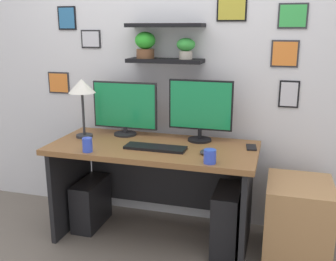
{
  "coord_description": "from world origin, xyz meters",
  "views": [
    {
      "loc": [
        0.87,
        -2.6,
        1.59
      ],
      "look_at": [
        0.1,
        0.05,
        0.86
      ],
      "focal_mm": 41.7,
      "sensor_mm": 36.0,
      "label": 1
    }
  ],
  "objects_px": {
    "pen_cup": "(87,145)",
    "computer_tower_left": "(91,203)",
    "monitor_right": "(200,109)",
    "computer_mouse": "(204,152)",
    "cell_phone": "(251,147)",
    "desk": "(156,170)",
    "computer_tower_right": "(227,220)",
    "drawer_cabinet": "(297,220)",
    "keyboard": "(155,148)",
    "monitor_left": "(125,108)",
    "coffee_mug": "(210,156)",
    "desk_lamp": "(82,90)"
  },
  "relations": [
    {
      "from": "cell_phone",
      "to": "drawer_cabinet",
      "type": "height_order",
      "value": "cell_phone"
    },
    {
      "from": "monitor_left",
      "to": "desk_lamp",
      "type": "height_order",
      "value": "desk_lamp"
    },
    {
      "from": "computer_mouse",
      "to": "cell_phone",
      "type": "distance_m",
      "value": 0.38
    },
    {
      "from": "pen_cup",
      "to": "monitor_right",
      "type": "bearing_deg",
      "value": 35.32
    },
    {
      "from": "desk",
      "to": "keyboard",
      "type": "bearing_deg",
      "value": -71.9
    },
    {
      "from": "keyboard",
      "to": "computer_tower_right",
      "type": "xyz_separation_m",
      "value": [
        0.52,
        0.05,
        -0.52
      ]
    },
    {
      "from": "computer_mouse",
      "to": "computer_tower_left",
      "type": "bearing_deg",
      "value": 171.41
    },
    {
      "from": "desk",
      "to": "computer_tower_right",
      "type": "bearing_deg",
      "value": -8.51
    },
    {
      "from": "monitor_right",
      "to": "pen_cup",
      "type": "height_order",
      "value": "monitor_right"
    },
    {
      "from": "keyboard",
      "to": "drawer_cabinet",
      "type": "distance_m",
      "value": 1.12
    },
    {
      "from": "monitor_left",
      "to": "coffee_mug",
      "type": "xyz_separation_m",
      "value": [
        0.77,
        -0.49,
        -0.17
      ]
    },
    {
      "from": "desk",
      "to": "computer_tower_right",
      "type": "height_order",
      "value": "desk"
    },
    {
      "from": "desk",
      "to": "monitor_left",
      "type": "height_order",
      "value": "monitor_left"
    },
    {
      "from": "keyboard",
      "to": "computer_tower_left",
      "type": "xyz_separation_m",
      "value": [
        -0.6,
        0.13,
        -0.57
      ]
    },
    {
      "from": "drawer_cabinet",
      "to": "computer_tower_left",
      "type": "height_order",
      "value": "drawer_cabinet"
    },
    {
      "from": "pen_cup",
      "to": "drawer_cabinet",
      "type": "distance_m",
      "value": 1.56
    },
    {
      "from": "computer_mouse",
      "to": "cell_phone",
      "type": "height_order",
      "value": "computer_mouse"
    },
    {
      "from": "desk",
      "to": "drawer_cabinet",
      "type": "height_order",
      "value": "desk"
    },
    {
      "from": "desk_lamp",
      "to": "monitor_right",
      "type": "bearing_deg",
      "value": 9.94
    },
    {
      "from": "computer_mouse",
      "to": "desk_lamp",
      "type": "distance_m",
      "value": 1.07
    },
    {
      "from": "monitor_right",
      "to": "keyboard",
      "type": "height_order",
      "value": "monitor_right"
    },
    {
      "from": "monitor_right",
      "to": "desk_lamp",
      "type": "relative_size",
      "value": 1.05
    },
    {
      "from": "monitor_right",
      "to": "computer_tower_left",
      "type": "height_order",
      "value": "monitor_right"
    },
    {
      "from": "keyboard",
      "to": "computer_tower_right",
      "type": "bearing_deg",
      "value": 5.58
    },
    {
      "from": "computer_tower_left",
      "to": "pen_cup",
      "type": "bearing_deg",
      "value": -62.43
    },
    {
      "from": "monitor_right",
      "to": "keyboard",
      "type": "distance_m",
      "value": 0.46
    },
    {
      "from": "monitor_right",
      "to": "coffee_mug",
      "type": "xyz_separation_m",
      "value": [
        0.17,
        -0.49,
        -0.2
      ]
    },
    {
      "from": "desk_lamp",
      "to": "pen_cup",
      "type": "relative_size",
      "value": 4.59
    },
    {
      "from": "monitor_right",
      "to": "computer_tower_left",
      "type": "xyz_separation_m",
      "value": [
        -0.86,
        -0.17,
        -0.81
      ]
    },
    {
      "from": "keyboard",
      "to": "cell_phone",
      "type": "bearing_deg",
      "value": 18.11
    },
    {
      "from": "drawer_cabinet",
      "to": "computer_mouse",
      "type": "bearing_deg",
      "value": -168.96
    },
    {
      "from": "monitor_left",
      "to": "desk_lamp",
      "type": "distance_m",
      "value": 0.36
    },
    {
      "from": "computer_mouse",
      "to": "desk_lamp",
      "type": "xyz_separation_m",
      "value": [
        -0.99,
        0.16,
        0.36
      ]
    },
    {
      "from": "monitor_left",
      "to": "computer_mouse",
      "type": "xyz_separation_m",
      "value": [
        0.71,
        -0.32,
        -0.2
      ]
    },
    {
      "from": "keyboard",
      "to": "computer_mouse",
      "type": "height_order",
      "value": "computer_mouse"
    },
    {
      "from": "desk_lamp",
      "to": "cell_phone",
      "type": "relative_size",
      "value": 3.28
    },
    {
      "from": "keyboard",
      "to": "computer_mouse",
      "type": "bearing_deg",
      "value": -2.52
    },
    {
      "from": "desk_lamp",
      "to": "computer_tower_left",
      "type": "distance_m",
      "value": 0.93
    },
    {
      "from": "keyboard",
      "to": "pen_cup",
      "type": "distance_m",
      "value": 0.48
    },
    {
      "from": "coffee_mug",
      "to": "pen_cup",
      "type": "distance_m",
      "value": 0.86
    },
    {
      "from": "monitor_left",
      "to": "monitor_right",
      "type": "distance_m",
      "value": 0.61
    },
    {
      "from": "computer_mouse",
      "to": "desk_lamp",
      "type": "height_order",
      "value": "desk_lamp"
    },
    {
      "from": "cell_phone",
      "to": "computer_tower_right",
      "type": "xyz_separation_m",
      "value": [
        -0.13,
        -0.16,
        -0.52
      ]
    },
    {
      "from": "desk_lamp",
      "to": "cell_phone",
      "type": "xyz_separation_m",
      "value": [
        1.29,
        0.07,
        -0.37
      ]
    },
    {
      "from": "desk",
      "to": "monitor_left",
      "type": "relative_size",
      "value": 2.87
    },
    {
      "from": "keyboard",
      "to": "coffee_mug",
      "type": "relative_size",
      "value": 4.89
    },
    {
      "from": "drawer_cabinet",
      "to": "computer_tower_left",
      "type": "distance_m",
      "value": 1.61
    },
    {
      "from": "computer_mouse",
      "to": "monitor_right",
      "type": "bearing_deg",
      "value": 106.79
    },
    {
      "from": "monitor_left",
      "to": "pen_cup",
      "type": "bearing_deg",
      "value": -99.69
    },
    {
      "from": "pen_cup",
      "to": "computer_tower_left",
      "type": "height_order",
      "value": "pen_cup"
    }
  ]
}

